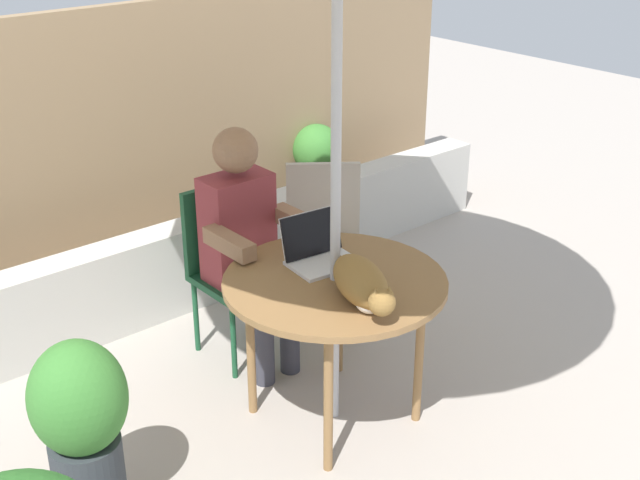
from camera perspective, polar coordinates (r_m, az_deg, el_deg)
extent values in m
plane|color=#ADA399|center=(4.05, 0.94, -11.69)|extent=(14.00, 14.00, 0.00)
cube|color=#937756|center=(5.17, -13.74, 6.12)|extent=(5.34, 0.08, 1.63)
cube|color=beige|center=(4.87, -9.67, -1.88)|extent=(4.81, 0.20, 0.50)
cylinder|color=olive|center=(3.68, 1.01, -2.83)|extent=(0.98, 0.98, 0.03)
cylinder|color=olive|center=(4.18, 1.31, -4.79)|extent=(0.04, 0.04, 0.69)
cylinder|color=olive|center=(3.89, -4.69, -7.31)|extent=(0.04, 0.04, 0.69)
cylinder|color=olive|center=(3.54, 0.56, -10.86)|extent=(0.04, 0.04, 0.69)
cylinder|color=olive|center=(3.85, 6.70, -7.76)|extent=(0.04, 0.04, 0.69)
cylinder|color=#B7B7BC|center=(3.49, 1.07, 3.80)|extent=(0.04, 0.04, 2.31)
cube|color=#194C2D|center=(4.31, -5.42, -2.63)|extent=(0.40, 0.40, 0.04)
cube|color=#194C2D|center=(4.35, -6.92, 0.99)|extent=(0.40, 0.04, 0.44)
cylinder|color=#194C2D|center=(4.62, -4.82, -3.74)|extent=(0.03, 0.03, 0.41)
cylinder|color=#194C2D|center=(4.46, -8.36, -5.06)|extent=(0.03, 0.03, 0.41)
cylinder|color=#194C2D|center=(4.21, -5.84, -6.84)|extent=(0.03, 0.03, 0.41)
cylinder|color=#194C2D|center=(4.39, -2.19, -5.36)|extent=(0.03, 0.03, 0.41)
cube|color=#B2A899|center=(4.54, 0.32, -1.02)|extent=(0.56, 0.56, 0.04)
cube|color=#B2A899|center=(4.61, 0.21, 2.62)|extent=(0.34, 0.27, 0.44)
cylinder|color=#B2A899|center=(4.81, 2.23, -2.50)|extent=(0.03, 0.03, 0.41)
cylinder|color=#B2A899|center=(4.79, -1.83, -2.59)|extent=(0.03, 0.03, 0.41)
cylinder|color=#B2A899|center=(4.49, -1.75, -4.58)|extent=(0.03, 0.03, 0.41)
cylinder|color=#B2A899|center=(4.51, 2.59, -4.47)|extent=(0.03, 0.03, 0.41)
cube|color=maroon|center=(4.19, -5.58, 0.87)|extent=(0.34, 0.20, 0.54)
sphere|color=#936B4C|center=(4.04, -5.72, 6.03)|extent=(0.22, 0.22, 0.22)
cube|color=#383842|center=(4.13, -5.15, -2.85)|extent=(0.12, 0.30, 0.12)
cylinder|color=#383842|center=(4.16, -3.80, -6.94)|extent=(0.10, 0.10, 0.45)
cube|color=#383842|center=(4.21, -3.39, -2.21)|extent=(0.12, 0.30, 0.12)
cylinder|color=#383842|center=(4.24, -2.06, -6.21)|extent=(0.10, 0.10, 0.45)
cube|color=#936B4C|center=(3.90, -6.13, -0.22)|extent=(0.08, 0.32, 0.08)
cube|color=#936B4C|center=(4.11, -1.56, 1.30)|extent=(0.08, 0.32, 0.08)
cube|color=silver|center=(3.78, 0.29, -1.61)|extent=(0.32, 0.25, 0.02)
cube|color=black|center=(3.81, -0.58, 0.42)|extent=(0.30, 0.09, 0.20)
cube|color=silver|center=(3.82, -0.66, 0.47)|extent=(0.30, 0.09, 0.20)
ellipsoid|color=olive|center=(3.47, 2.74, -2.79)|extent=(0.32, 0.44, 0.17)
sphere|color=olive|center=(3.27, 4.19, -4.21)|extent=(0.11, 0.11, 0.11)
ellipsoid|color=white|center=(3.39, 3.40, -4.17)|extent=(0.16, 0.16, 0.09)
cylinder|color=olive|center=(3.74, 1.59, -1.67)|extent=(0.10, 0.18, 0.04)
cone|color=olive|center=(3.24, 3.72, -3.52)|extent=(0.04, 0.04, 0.03)
cone|color=olive|center=(3.26, 4.70, -3.36)|extent=(0.04, 0.04, 0.03)
cylinder|color=#595654|center=(6.05, -0.21, 3.15)|extent=(0.27, 0.27, 0.36)
ellipsoid|color=#3D7F33|center=(5.94, -0.21, 6.13)|extent=(0.34, 0.34, 0.36)
ellipsoid|color=#3D7F33|center=(3.28, -15.99, -10.18)|extent=(0.37, 0.37, 0.46)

